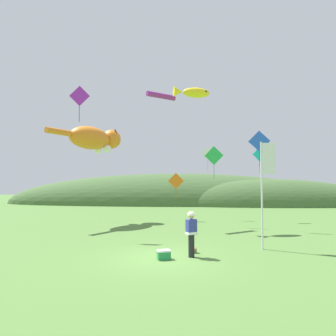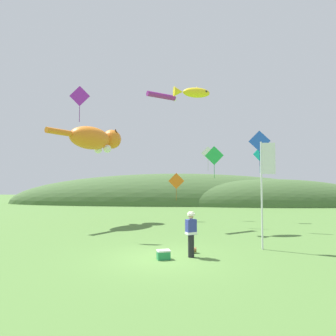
{
  "view_description": "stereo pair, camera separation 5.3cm",
  "coord_description": "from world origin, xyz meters",
  "views": [
    {
      "loc": [
        0.71,
        -11.79,
        2.93
      ],
      "look_at": [
        0.0,
        4.0,
        3.71
      ],
      "focal_mm": 32.0,
      "sensor_mm": 36.0,
      "label": 1
    },
    {
      "loc": [
        0.77,
        -11.79,
        2.93
      ],
      "look_at": [
        0.0,
        4.0,
        3.71
      ],
      "focal_mm": 32.0,
      "sensor_mm": 36.0,
      "label": 2
    }
  ],
  "objects": [
    {
      "name": "ground_plane",
      "position": [
        0.0,
        0.0,
        0.0
      ],
      "size": [
        120.0,
        120.0,
        0.0
      ],
      "primitive_type": "plane",
      "color": "#517A38"
    },
    {
      "name": "distant_hill_ridge",
      "position": [
        3.05,
        29.4,
        0.0
      ],
      "size": [
        50.16,
        12.04,
        8.41
      ],
      "color": "#426033",
      "rests_on": "ground"
    },
    {
      "name": "festival_attendant",
      "position": [
        1.1,
        0.18,
        0.95
      ],
      "size": [
        0.49,
        0.44,
        1.77
      ],
      "color": "black",
      "rests_on": "ground"
    },
    {
      "name": "kite_spool",
      "position": [
        1.26,
        0.87,
        0.13
      ],
      "size": [
        0.15,
        0.26,
        0.26
      ],
      "color": "olive",
      "rests_on": "ground"
    },
    {
      "name": "picnic_cooler",
      "position": [
        0.03,
        -0.24,
        0.18
      ],
      "size": [
        0.56,
        0.46,
        0.36
      ],
      "color": "#268C4C",
      "rests_on": "ground"
    },
    {
      "name": "festival_banner_pole",
      "position": [
        4.42,
        1.7,
        3.12
      ],
      "size": [
        0.66,
        0.08,
        4.76
      ],
      "color": "silver",
      "rests_on": "ground"
    },
    {
      "name": "kite_giant_cat",
      "position": [
        -5.65,
        9.8,
        6.16
      ],
      "size": [
        3.9,
        5.65,
        1.94
      ],
      "color": "orange"
    },
    {
      "name": "kite_fish_windsock",
      "position": [
        1.42,
        7.42,
        8.8
      ],
      "size": [
        2.48,
        1.2,
        0.74
      ],
      "color": "yellow"
    },
    {
      "name": "kite_tube_streamer",
      "position": [
        -0.64,
        8.56,
        8.93
      ],
      "size": [
        2.06,
        1.6,
        0.44
      ],
      "color": "#8C268C"
    },
    {
      "name": "kite_diamond_orange",
      "position": [
        0.28,
        11.64,
        3.05
      ],
      "size": [
        1.26,
        0.1,
        2.16
      ],
      "color": "orange"
    },
    {
      "name": "kite_diamond_blue",
      "position": [
        5.65,
        7.34,
        5.55
      ],
      "size": [
        1.33,
        0.29,
        2.25
      ],
      "color": "blue"
    },
    {
      "name": "kite_diamond_teal",
      "position": [
        6.75,
        11.57,
        5.11
      ],
      "size": [
        1.09,
        0.22,
        2.0
      ],
      "color": "#19BFBF"
    },
    {
      "name": "kite_diamond_violet",
      "position": [
        -5.0,
        4.52,
        7.78
      ],
      "size": [
        1.15,
        0.11,
        2.05
      ],
      "color": "purple"
    },
    {
      "name": "kite_diamond_white",
      "position": [
        2.86,
        12.76,
        5.34
      ],
      "size": [
        1.11,
        0.1,
        2.01
      ],
      "color": "white"
    },
    {
      "name": "kite_diamond_green",
      "position": [
        2.95,
        8.87,
        4.79
      ],
      "size": [
        1.26,
        0.42,
        2.22
      ],
      "color": "green"
    }
  ]
}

